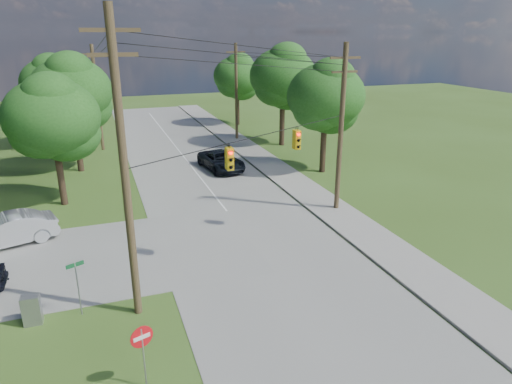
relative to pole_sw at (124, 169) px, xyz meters
name	(u,v)px	position (x,y,z in m)	size (l,w,h in m)	color
ground	(246,297)	(4.60, -0.40, -6.23)	(140.00, 140.00, 0.00)	#39541C
main_road	(252,243)	(6.60, 4.60, -6.21)	(10.00, 100.00, 0.03)	gray
sidewalk_east	(358,226)	(13.30, 4.60, -6.17)	(2.60, 100.00, 0.12)	gray
pole_sw	(124,169)	(0.00, 0.00, 0.00)	(2.00, 0.32, 12.00)	brown
pole_ne	(341,127)	(13.50, 7.60, -0.76)	(2.00, 0.32, 10.50)	brown
pole_north_e	(236,91)	(13.50, 29.60, -1.10)	(2.00, 0.32, 10.00)	brown
pole_north_w	(97,97)	(-0.40, 29.60, -1.10)	(2.00, 0.32, 10.00)	brown
power_lines	(209,65)	(6.10, 11.14, 2.93)	(13.93, 29.62, 4.93)	black
traffic_signals	(266,148)	(7.15, 4.03, -0.73)	(4.91, 3.27, 1.05)	gold
tree_w_near	(52,117)	(-3.40, 14.60, -0.30)	(6.00, 6.00, 8.40)	#402B20
tree_w_mid	(71,91)	(-2.40, 22.60, 0.35)	(6.40, 6.40, 9.22)	#402B20
tree_w_far	(52,84)	(-4.40, 32.60, 0.02)	(6.00, 6.00, 8.73)	#402B20
tree_e_near	(326,96)	(16.60, 15.60, 0.02)	(6.20, 6.20, 8.81)	#402B20
tree_e_mid	(283,76)	(17.10, 25.60, 0.68)	(6.60, 6.60, 9.64)	#402B20
tree_e_far	(237,76)	(16.10, 37.60, -0.31)	(5.80, 5.80, 8.32)	#402B20
car_cross_silver	(6,231)	(-6.02, 8.77, -5.35)	(1.78, 5.11, 1.68)	#BABDC2
car_main_north	(221,161)	(8.81, 18.97, -5.43)	(2.55, 5.53, 1.54)	black
control_cabinet	(32,310)	(-4.03, 0.60, -5.61)	(0.69, 0.50, 1.25)	gray
do_not_enter_sign	(142,343)	(-0.19, -4.40, -4.54)	(0.74, 0.28, 2.31)	gray
street_name_sign	(77,281)	(-2.22, 0.60, -4.68)	(0.67, 0.31, 2.40)	gray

